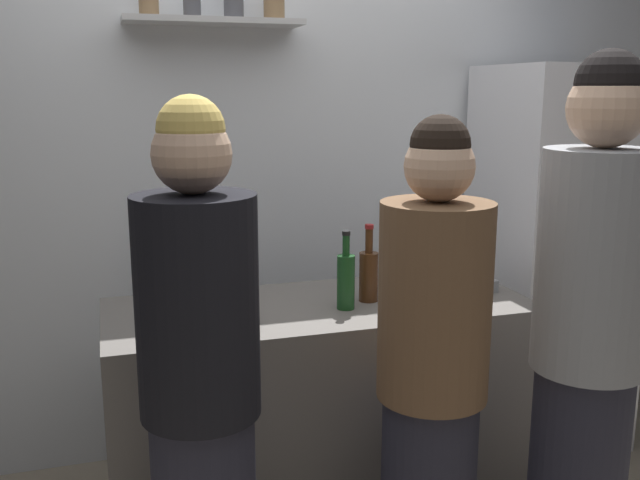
{
  "coord_description": "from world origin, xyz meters",
  "views": [
    {
      "loc": [
        -0.66,
        -1.95,
        1.69
      ],
      "look_at": [
        0.11,
        0.52,
        1.13
      ],
      "focal_mm": 39.57,
      "sensor_mm": 36.0,
      "label": 1
    }
  ],
  "objects_px": {
    "wine_bottle_amber_glass": "(369,273)",
    "person_blonde": "(201,399)",
    "utensil_holder": "(238,306)",
    "wine_bottle_green_glass": "(346,279)",
    "baking_pan": "(447,283)",
    "water_bottle_plastic": "(187,294)",
    "refrigerator": "(551,258)",
    "person_grey_hoodie": "(587,351)",
    "person_brown_jacket": "(432,385)"
  },
  "relations": [
    {
      "from": "person_brown_jacket",
      "to": "refrigerator",
      "type": "bearing_deg",
      "value": -21.2
    },
    {
      "from": "refrigerator",
      "to": "utensil_holder",
      "type": "height_order",
      "value": "refrigerator"
    },
    {
      "from": "utensil_holder",
      "to": "wine_bottle_green_glass",
      "type": "distance_m",
      "value": 0.42
    },
    {
      "from": "person_grey_hoodie",
      "to": "person_brown_jacket",
      "type": "bearing_deg",
      "value": 154.04
    },
    {
      "from": "wine_bottle_amber_glass",
      "to": "person_grey_hoodie",
      "type": "xyz_separation_m",
      "value": [
        0.43,
        -0.75,
        -0.09
      ]
    },
    {
      "from": "person_brown_jacket",
      "to": "utensil_holder",
      "type": "bearing_deg",
      "value": 71.79
    },
    {
      "from": "wine_bottle_green_glass",
      "to": "person_blonde",
      "type": "distance_m",
      "value": 0.82
    },
    {
      "from": "baking_pan",
      "to": "wine_bottle_amber_glass",
      "type": "xyz_separation_m",
      "value": [
        -0.37,
        -0.07,
        0.08
      ]
    },
    {
      "from": "wine_bottle_green_glass",
      "to": "wine_bottle_amber_glass",
      "type": "height_order",
      "value": "wine_bottle_amber_glass"
    },
    {
      "from": "utensil_holder",
      "to": "water_bottle_plastic",
      "type": "distance_m",
      "value": 0.18
    },
    {
      "from": "wine_bottle_amber_glass",
      "to": "refrigerator",
      "type": "bearing_deg",
      "value": 17.91
    },
    {
      "from": "baking_pan",
      "to": "water_bottle_plastic",
      "type": "distance_m",
      "value": 1.09
    },
    {
      "from": "refrigerator",
      "to": "wine_bottle_amber_glass",
      "type": "relative_size",
      "value": 5.95
    },
    {
      "from": "wine_bottle_green_glass",
      "to": "baking_pan",
      "type": "bearing_deg",
      "value": 15.32
    },
    {
      "from": "wine_bottle_green_glass",
      "to": "refrigerator",
      "type": "bearing_deg",
      "value": 19.23
    },
    {
      "from": "baking_pan",
      "to": "utensil_holder",
      "type": "distance_m",
      "value": 0.92
    },
    {
      "from": "water_bottle_plastic",
      "to": "person_blonde",
      "type": "xyz_separation_m",
      "value": [
        -0.03,
        -0.51,
        -0.16
      ]
    },
    {
      "from": "utensil_holder",
      "to": "water_bottle_plastic",
      "type": "relative_size",
      "value": 0.91
    },
    {
      "from": "refrigerator",
      "to": "person_blonde",
      "type": "xyz_separation_m",
      "value": [
        -1.8,
        -0.93,
        -0.07
      ]
    },
    {
      "from": "wine_bottle_amber_glass",
      "to": "water_bottle_plastic",
      "type": "relative_size",
      "value": 1.23
    },
    {
      "from": "baking_pan",
      "to": "water_bottle_plastic",
      "type": "relative_size",
      "value": 1.39
    },
    {
      "from": "wine_bottle_green_glass",
      "to": "person_blonde",
      "type": "relative_size",
      "value": 0.18
    },
    {
      "from": "utensil_holder",
      "to": "water_bottle_plastic",
      "type": "height_order",
      "value": "water_bottle_plastic"
    },
    {
      "from": "wine_bottle_amber_glass",
      "to": "water_bottle_plastic",
      "type": "xyz_separation_m",
      "value": [
        -0.7,
        -0.07,
        -0.0
      ]
    },
    {
      "from": "wine_bottle_amber_glass",
      "to": "person_grey_hoodie",
      "type": "bearing_deg",
      "value": -60.14
    },
    {
      "from": "utensil_holder",
      "to": "person_brown_jacket",
      "type": "distance_m",
      "value": 0.74
    },
    {
      "from": "wine_bottle_green_glass",
      "to": "person_brown_jacket",
      "type": "distance_m",
      "value": 0.59
    },
    {
      "from": "refrigerator",
      "to": "wine_bottle_green_glass",
      "type": "bearing_deg",
      "value": -160.77
    },
    {
      "from": "utensil_holder",
      "to": "person_blonde",
      "type": "xyz_separation_m",
      "value": [
        -0.2,
        -0.48,
        -0.11
      ]
    },
    {
      "from": "wine_bottle_amber_glass",
      "to": "utensil_holder",
      "type": "bearing_deg",
      "value": -169.0
    },
    {
      "from": "refrigerator",
      "to": "person_brown_jacket",
      "type": "bearing_deg",
      "value": -138.62
    },
    {
      "from": "wine_bottle_green_glass",
      "to": "water_bottle_plastic",
      "type": "distance_m",
      "value": 0.58
    },
    {
      "from": "wine_bottle_green_glass",
      "to": "water_bottle_plastic",
      "type": "bearing_deg",
      "value": -179.41
    },
    {
      "from": "water_bottle_plastic",
      "to": "person_brown_jacket",
      "type": "bearing_deg",
      "value": -38.96
    },
    {
      "from": "wine_bottle_green_glass",
      "to": "person_grey_hoodie",
      "type": "distance_m",
      "value": 0.88
    },
    {
      "from": "person_grey_hoodie",
      "to": "person_blonde",
      "type": "relative_size",
      "value": 1.07
    },
    {
      "from": "utensil_holder",
      "to": "wine_bottle_green_glass",
      "type": "height_order",
      "value": "wine_bottle_green_glass"
    },
    {
      "from": "wine_bottle_green_glass",
      "to": "water_bottle_plastic",
      "type": "relative_size",
      "value": 1.21
    },
    {
      "from": "person_blonde",
      "to": "person_grey_hoodie",
      "type": "bearing_deg",
      "value": -66.69
    },
    {
      "from": "person_grey_hoodie",
      "to": "water_bottle_plastic",
      "type": "bearing_deg",
      "value": 139.03
    },
    {
      "from": "baking_pan",
      "to": "person_grey_hoodie",
      "type": "height_order",
      "value": "person_grey_hoodie"
    },
    {
      "from": "wine_bottle_amber_glass",
      "to": "person_blonde",
      "type": "xyz_separation_m",
      "value": [
        -0.73,
        -0.58,
        -0.16
      ]
    },
    {
      "from": "refrigerator",
      "to": "water_bottle_plastic",
      "type": "relative_size",
      "value": 7.34
    },
    {
      "from": "baking_pan",
      "to": "person_grey_hoodie",
      "type": "xyz_separation_m",
      "value": [
        0.06,
        -0.81,
        -0.0
      ]
    },
    {
      "from": "water_bottle_plastic",
      "to": "person_grey_hoodie",
      "type": "xyz_separation_m",
      "value": [
        1.13,
        -0.67,
        -0.09
      ]
    },
    {
      "from": "utensil_holder",
      "to": "wine_bottle_amber_glass",
      "type": "xyz_separation_m",
      "value": [
        0.53,
        0.1,
        0.05
      ]
    },
    {
      "from": "person_grey_hoodie",
      "to": "wine_bottle_green_glass",
      "type": "bearing_deg",
      "value": 118.61
    },
    {
      "from": "person_blonde",
      "to": "utensil_holder",
      "type": "bearing_deg",
      "value": 9.06
    },
    {
      "from": "water_bottle_plastic",
      "to": "person_blonde",
      "type": "distance_m",
      "value": 0.54
    },
    {
      "from": "baking_pan",
      "to": "wine_bottle_amber_glass",
      "type": "bearing_deg",
      "value": -170.0
    }
  ]
}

